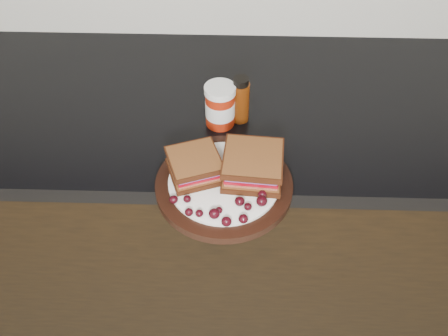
# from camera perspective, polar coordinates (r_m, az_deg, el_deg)

# --- Properties ---
(base_cabinets) EXTENTS (3.96, 0.58, 0.86)m
(base_cabinets) POSITION_cam_1_polar(r_m,az_deg,el_deg) (1.57, -1.73, -5.82)
(base_cabinets) COLOR black
(base_cabinets) RESTS_ON ground_plane
(countertop) EXTENTS (3.98, 0.60, 0.04)m
(countertop) POSITION_cam_1_polar(r_m,az_deg,el_deg) (1.25, -2.19, 7.00)
(countertop) COLOR black
(countertop) RESTS_ON base_cabinets
(plate) EXTENTS (0.28, 0.28, 0.02)m
(plate) POSITION_cam_1_polar(r_m,az_deg,el_deg) (1.02, 0.00, -1.99)
(plate) COLOR black
(plate) RESTS_ON countertop
(sandwich_left) EXTENTS (0.13, 0.13, 0.05)m
(sandwich_left) POSITION_cam_1_polar(r_m,az_deg,el_deg) (1.00, -3.37, 0.27)
(sandwich_left) COLOR brown
(sandwich_left) RESTS_ON plate
(sandwich_right) EXTENTS (0.13, 0.13, 0.05)m
(sandwich_right) POSITION_cam_1_polar(r_m,az_deg,el_deg) (1.00, 3.30, 0.30)
(sandwich_right) COLOR brown
(sandwich_right) RESTS_ON plate
(grape_0) EXTENTS (0.02, 0.02, 0.02)m
(grape_0) POSITION_cam_1_polar(r_m,az_deg,el_deg) (0.97, -5.78, -3.60)
(grape_0) COLOR black
(grape_0) RESTS_ON plate
(grape_1) EXTENTS (0.02, 0.02, 0.01)m
(grape_1) POSITION_cam_1_polar(r_m,az_deg,el_deg) (0.97, -4.23, -3.55)
(grape_1) COLOR black
(grape_1) RESTS_ON plate
(grape_2) EXTENTS (0.02, 0.02, 0.02)m
(grape_2) POSITION_cam_1_polar(r_m,az_deg,el_deg) (0.95, -4.03, -5.05)
(grape_2) COLOR black
(grape_2) RESTS_ON plate
(grape_3) EXTENTS (0.02, 0.02, 0.01)m
(grape_3) POSITION_cam_1_polar(r_m,az_deg,el_deg) (0.94, -2.84, -5.20)
(grape_3) COLOR black
(grape_3) RESTS_ON plate
(grape_4) EXTENTS (0.02, 0.02, 0.02)m
(grape_4) POSITION_cam_1_polar(r_m,az_deg,el_deg) (0.94, -1.12, -5.24)
(grape_4) COLOR black
(grape_4) RESTS_ON plate
(grape_5) EXTENTS (0.01, 0.01, 0.01)m
(grape_5) POSITION_cam_1_polar(r_m,az_deg,el_deg) (0.95, -0.59, -4.85)
(grape_5) COLOR black
(grape_5) RESTS_ON plate
(grape_6) EXTENTS (0.02, 0.02, 0.02)m
(grape_6) POSITION_cam_1_polar(r_m,az_deg,el_deg) (0.93, 0.28, -6.14)
(grape_6) COLOR black
(grape_6) RESTS_ON plate
(grape_7) EXTENTS (0.02, 0.02, 0.02)m
(grape_7) POSITION_cam_1_polar(r_m,az_deg,el_deg) (0.93, 2.22, -5.82)
(grape_7) COLOR black
(grape_7) RESTS_ON plate
(grape_8) EXTENTS (0.02, 0.02, 0.01)m
(grape_8) POSITION_cam_1_polar(r_m,az_deg,el_deg) (0.95, 2.75, -4.45)
(grape_8) COLOR black
(grape_8) RESTS_ON plate
(grape_9) EXTENTS (0.02, 0.02, 0.02)m
(grape_9) POSITION_cam_1_polar(r_m,az_deg,el_deg) (0.96, 1.80, -3.83)
(grape_9) COLOR black
(grape_9) RESTS_ON plate
(grape_10) EXTENTS (0.02, 0.02, 0.02)m
(grape_10) POSITION_cam_1_polar(r_m,az_deg,el_deg) (0.96, 4.34, -3.80)
(grape_10) COLOR black
(grape_10) RESTS_ON plate
(grape_11) EXTENTS (0.02, 0.02, 0.02)m
(grape_11) POSITION_cam_1_polar(r_m,az_deg,el_deg) (0.97, 4.39, -3.03)
(grape_11) COLOR black
(grape_11) RESTS_ON plate
(grape_12) EXTENTS (0.02, 0.02, 0.02)m
(grape_12) POSITION_cam_1_polar(r_m,az_deg,el_deg) (0.99, 5.27, -2.03)
(grape_12) COLOR black
(grape_12) RESTS_ON plate
(grape_13) EXTENTS (0.02, 0.02, 0.02)m
(grape_13) POSITION_cam_1_polar(r_m,az_deg,el_deg) (1.00, 5.82, -1.17)
(grape_13) COLOR black
(grape_13) RESTS_ON plate
(grape_14) EXTENTS (0.02, 0.02, 0.02)m
(grape_14) POSITION_cam_1_polar(r_m,az_deg,el_deg) (1.02, 3.93, -0.17)
(grape_14) COLOR black
(grape_14) RESTS_ON plate
(grape_15) EXTENTS (0.02, 0.02, 0.02)m
(grape_15) POSITION_cam_1_polar(r_m,az_deg,el_deg) (1.02, 3.40, -0.03)
(grape_15) COLOR black
(grape_15) RESTS_ON plate
(grape_16) EXTENTS (0.02, 0.02, 0.02)m
(grape_16) POSITION_cam_1_polar(r_m,az_deg,el_deg) (1.03, -1.75, 0.94)
(grape_16) COLOR black
(grape_16) RESTS_ON plate
(grape_17) EXTENTS (0.02, 0.02, 0.02)m
(grape_17) POSITION_cam_1_polar(r_m,az_deg,el_deg) (1.03, -2.42, 0.94)
(grape_17) COLOR black
(grape_17) RESTS_ON plate
(grape_18) EXTENTS (0.02, 0.02, 0.02)m
(grape_18) POSITION_cam_1_polar(r_m,az_deg,el_deg) (1.02, -4.49, 0.08)
(grape_18) COLOR black
(grape_18) RESTS_ON plate
(grape_19) EXTENTS (0.02, 0.02, 0.02)m
(grape_19) POSITION_cam_1_polar(r_m,az_deg,el_deg) (1.01, -4.19, -0.40)
(grape_19) COLOR black
(grape_19) RESTS_ON plate
(grape_20) EXTENTS (0.02, 0.02, 0.02)m
(grape_20) POSITION_cam_1_polar(r_m,az_deg,el_deg) (1.00, -3.73, -1.15)
(grape_20) COLOR black
(grape_20) RESTS_ON plate
(grape_21) EXTENTS (0.02, 0.02, 0.02)m
(grape_21) POSITION_cam_1_polar(r_m,az_deg,el_deg) (1.00, -3.93, -1.50)
(grape_21) COLOR black
(grape_21) RESTS_ON plate
(grape_22) EXTENTS (0.02, 0.02, 0.02)m
(grape_22) POSITION_cam_1_polar(r_m,az_deg,el_deg) (1.02, -2.98, -0.00)
(grape_22) COLOR black
(grape_22) RESTS_ON plate
(grape_23) EXTENTS (0.02, 0.02, 0.02)m
(grape_23) POSITION_cam_1_polar(r_m,az_deg,el_deg) (1.02, -4.96, 0.19)
(grape_23) COLOR black
(grape_23) RESTS_ON plate
(grape_24) EXTENTS (0.02, 0.02, 0.02)m
(grape_24) POSITION_cam_1_polar(r_m,az_deg,el_deg) (1.01, -3.66, -0.51)
(grape_24) COLOR black
(grape_24) RESTS_ON plate
(condiment_jar) EXTENTS (0.09, 0.09, 0.10)m
(condiment_jar) POSITION_cam_1_polar(r_m,az_deg,el_deg) (1.14, -0.45, 7.15)
(condiment_jar) COLOR #991F0B
(condiment_jar) RESTS_ON countertop
(oil_bottle) EXTENTS (0.05, 0.05, 0.12)m
(oil_bottle) POSITION_cam_1_polar(r_m,az_deg,el_deg) (1.14, 1.89, 7.85)
(oil_bottle) COLOR #4E2007
(oil_bottle) RESTS_ON countertop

